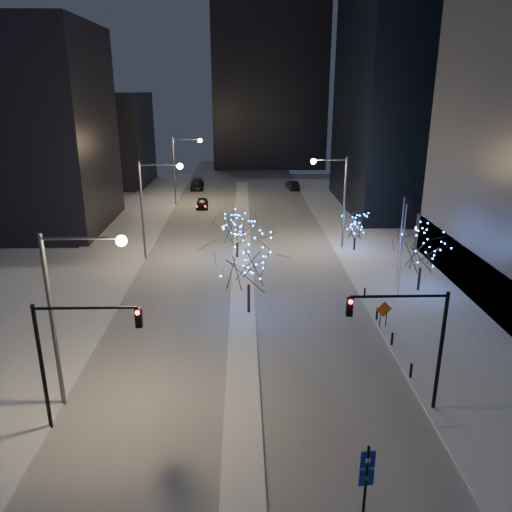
{
  "coord_description": "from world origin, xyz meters",
  "views": [
    {
      "loc": [
        0.11,
        -22.07,
        16.83
      ],
      "look_at": [
        1.05,
        12.89,
        5.0
      ],
      "focal_mm": 35.0,
      "sensor_mm": 36.0,
      "label": 1
    }
  ],
  "objects_px": {
    "holiday_tree_median_far": "(237,229)",
    "holiday_tree_plaza_far": "(356,227)",
    "wayfinding_sign": "(367,473)",
    "traffic_signal_west": "(71,346)",
    "car_near": "(202,203)",
    "car_mid": "(292,185)",
    "holiday_tree_plaza_near": "(423,248)",
    "construction_sign": "(384,312)",
    "street_lamp_w_far": "(181,162)",
    "street_lamp_w_mid": "(152,197)",
    "traffic_signal_east": "(413,332)",
    "holiday_tree_median_near": "(248,259)",
    "street_lamp_w_near": "(70,297)",
    "car_far": "(197,185)",
    "street_lamp_east": "(337,191)"
  },
  "relations": [
    {
      "from": "street_lamp_east",
      "to": "wayfinding_sign",
      "type": "height_order",
      "value": "street_lamp_east"
    },
    {
      "from": "street_lamp_w_far",
      "to": "construction_sign",
      "type": "height_order",
      "value": "street_lamp_w_far"
    },
    {
      "from": "street_lamp_w_mid",
      "to": "traffic_signal_east",
      "type": "height_order",
      "value": "street_lamp_w_mid"
    },
    {
      "from": "holiday_tree_median_far",
      "to": "holiday_tree_plaza_far",
      "type": "height_order",
      "value": "holiday_tree_median_far"
    },
    {
      "from": "traffic_signal_east",
      "to": "car_mid",
      "type": "bearing_deg",
      "value": 90.14
    },
    {
      "from": "traffic_signal_west",
      "to": "holiday_tree_median_far",
      "type": "distance_m",
      "value": 28.12
    },
    {
      "from": "street_lamp_w_mid",
      "to": "wayfinding_sign",
      "type": "distance_m",
      "value": 36.09
    },
    {
      "from": "car_mid",
      "to": "construction_sign",
      "type": "distance_m",
      "value": 53.2
    },
    {
      "from": "street_lamp_w_mid",
      "to": "car_near",
      "type": "xyz_separation_m",
      "value": [
        3.05,
        23.0,
        -5.77
      ]
    },
    {
      "from": "holiday_tree_plaza_near",
      "to": "construction_sign",
      "type": "bearing_deg",
      "value": -125.58
    },
    {
      "from": "street_lamp_w_near",
      "to": "traffic_signal_east",
      "type": "xyz_separation_m",
      "value": [
        17.88,
        -1.0,
        -1.74
      ]
    },
    {
      "from": "street_lamp_w_near",
      "to": "holiday_tree_plaza_near",
      "type": "bearing_deg",
      "value": 32.9
    },
    {
      "from": "street_lamp_w_far",
      "to": "car_far",
      "type": "height_order",
      "value": "street_lamp_w_far"
    },
    {
      "from": "street_lamp_w_near",
      "to": "car_far",
      "type": "bearing_deg",
      "value": 88.95
    },
    {
      "from": "street_lamp_east",
      "to": "traffic_signal_east",
      "type": "height_order",
      "value": "street_lamp_east"
    },
    {
      "from": "traffic_signal_west",
      "to": "holiday_tree_plaza_near",
      "type": "bearing_deg",
      "value": 36.68
    },
    {
      "from": "car_near",
      "to": "street_lamp_east",
      "type": "bearing_deg",
      "value": -53.02
    },
    {
      "from": "wayfinding_sign",
      "to": "street_lamp_w_near",
      "type": "bearing_deg",
      "value": 143.73
    },
    {
      "from": "traffic_signal_west",
      "to": "holiday_tree_median_near",
      "type": "bearing_deg",
      "value": 56.58
    },
    {
      "from": "traffic_signal_west",
      "to": "traffic_signal_east",
      "type": "height_order",
      "value": "same"
    },
    {
      "from": "traffic_signal_east",
      "to": "car_far",
      "type": "height_order",
      "value": "traffic_signal_east"
    },
    {
      "from": "street_lamp_w_far",
      "to": "wayfinding_sign",
      "type": "xyz_separation_m",
      "value": [
        13.94,
        -58.0,
        -4.4
      ]
    },
    {
      "from": "street_lamp_w_mid",
      "to": "holiday_tree_median_far",
      "type": "bearing_deg",
      "value": -0.51
    },
    {
      "from": "car_mid",
      "to": "construction_sign",
      "type": "bearing_deg",
      "value": 82.97
    },
    {
      "from": "street_lamp_east",
      "to": "holiday_tree_median_near",
      "type": "distance_m",
      "value": 19.14
    },
    {
      "from": "holiday_tree_plaza_far",
      "to": "wayfinding_sign",
      "type": "relative_size",
      "value": 1.17
    },
    {
      "from": "street_lamp_w_near",
      "to": "street_lamp_w_far",
      "type": "height_order",
      "value": "same"
    },
    {
      "from": "holiday_tree_median_near",
      "to": "holiday_tree_plaza_far",
      "type": "xyz_separation_m",
      "value": [
        11.63,
        15.48,
        -1.83
      ]
    },
    {
      "from": "holiday_tree_plaza_near",
      "to": "car_far",
      "type": "bearing_deg",
      "value": 116.3
    },
    {
      "from": "car_far",
      "to": "wayfinding_sign",
      "type": "xyz_separation_m",
      "value": [
        12.79,
        -70.36,
        1.28
      ]
    },
    {
      "from": "street_lamp_w_mid",
      "to": "street_lamp_w_far",
      "type": "bearing_deg",
      "value": 90.0
    },
    {
      "from": "street_lamp_east",
      "to": "car_mid",
      "type": "bearing_deg",
      "value": 92.19
    },
    {
      "from": "traffic_signal_west",
      "to": "holiday_tree_plaza_near",
      "type": "height_order",
      "value": "traffic_signal_west"
    },
    {
      "from": "holiday_tree_plaza_far",
      "to": "wayfinding_sign",
      "type": "distance_m",
      "value": 35.75
    },
    {
      "from": "street_lamp_w_mid",
      "to": "holiday_tree_plaza_near",
      "type": "relative_size",
      "value": 1.68
    },
    {
      "from": "traffic_signal_west",
      "to": "holiday_tree_plaza_far",
      "type": "distance_m",
      "value": 35.64
    },
    {
      "from": "car_near",
      "to": "car_far",
      "type": "bearing_deg",
      "value": 95.95
    },
    {
      "from": "street_lamp_w_mid",
      "to": "holiday_tree_median_far",
      "type": "height_order",
      "value": "street_lamp_w_mid"
    },
    {
      "from": "holiday_tree_median_far",
      "to": "traffic_signal_west",
      "type": "bearing_deg",
      "value": -106.43
    },
    {
      "from": "street_lamp_w_near",
      "to": "street_lamp_w_mid",
      "type": "relative_size",
      "value": 1.0
    },
    {
      "from": "holiday_tree_plaza_far",
      "to": "street_lamp_w_far",
      "type": "bearing_deg",
      "value": 132.52
    },
    {
      "from": "street_lamp_w_near",
      "to": "car_far",
      "type": "relative_size",
      "value": 1.79
    },
    {
      "from": "street_lamp_w_near",
      "to": "wayfinding_sign",
      "type": "height_order",
      "value": "street_lamp_w_near"
    },
    {
      "from": "traffic_signal_east",
      "to": "holiday_tree_median_near",
      "type": "distance_m",
      "value": 15.12
    },
    {
      "from": "car_mid",
      "to": "holiday_tree_median_far",
      "type": "distance_m",
      "value": 38.18
    },
    {
      "from": "holiday_tree_median_far",
      "to": "wayfinding_sign",
      "type": "relative_size",
      "value": 1.47
    },
    {
      "from": "car_near",
      "to": "car_mid",
      "type": "distance_m",
      "value": 20.19
    },
    {
      "from": "holiday_tree_plaza_far",
      "to": "construction_sign",
      "type": "relative_size",
      "value": 1.96
    },
    {
      "from": "holiday_tree_median_near",
      "to": "car_near",
      "type": "bearing_deg",
      "value": 99.93
    },
    {
      "from": "wayfinding_sign",
      "to": "construction_sign",
      "type": "distance_m",
      "value": 17.54
    }
  ]
}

